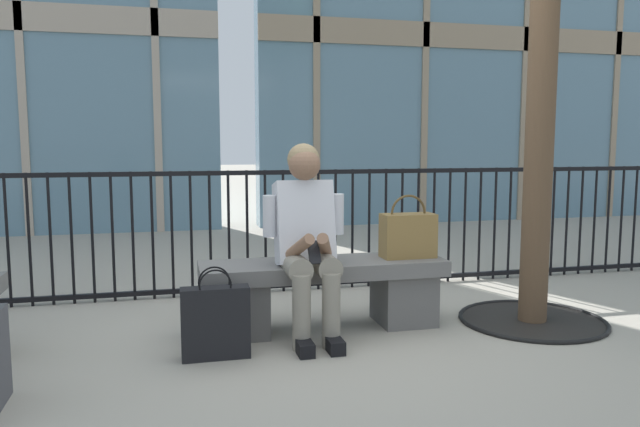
{
  "coord_description": "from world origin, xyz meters",
  "views": [
    {
      "loc": [
        -0.95,
        -3.77,
        1.22
      ],
      "look_at": [
        0.0,
        0.1,
        0.75
      ],
      "focal_mm": 34.08,
      "sensor_mm": 36.0,
      "label": 1
    }
  ],
  "objects_px": {
    "seated_person_with_phone": "(307,234)",
    "handbag_on_bench": "(408,234)",
    "stone_bench": "(324,288)",
    "shopping_bag": "(216,322)"
  },
  "relations": [
    {
      "from": "seated_person_with_phone",
      "to": "handbag_on_bench",
      "type": "xyz_separation_m",
      "value": [
        0.72,
        0.12,
        -0.05
      ]
    },
    {
      "from": "stone_bench",
      "to": "seated_person_with_phone",
      "type": "distance_m",
      "value": 0.42
    },
    {
      "from": "seated_person_with_phone",
      "to": "shopping_bag",
      "type": "xyz_separation_m",
      "value": [
        -0.59,
        -0.27,
        -0.44
      ]
    },
    {
      "from": "shopping_bag",
      "to": "stone_bench",
      "type": "bearing_deg",
      "value": 28.44
    },
    {
      "from": "stone_bench",
      "to": "handbag_on_bench",
      "type": "distance_m",
      "value": 0.67
    },
    {
      "from": "handbag_on_bench",
      "to": "seated_person_with_phone",
      "type": "bearing_deg",
      "value": -170.64
    },
    {
      "from": "seated_person_with_phone",
      "to": "handbag_on_bench",
      "type": "height_order",
      "value": "seated_person_with_phone"
    },
    {
      "from": "seated_person_with_phone",
      "to": "shopping_bag",
      "type": "distance_m",
      "value": 0.78
    },
    {
      "from": "seated_person_with_phone",
      "to": "handbag_on_bench",
      "type": "distance_m",
      "value": 0.73
    },
    {
      "from": "seated_person_with_phone",
      "to": "shopping_bag",
      "type": "relative_size",
      "value": 2.33
    }
  ]
}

